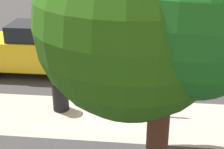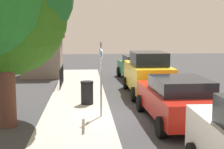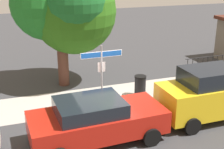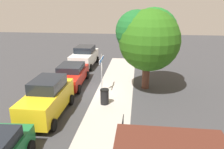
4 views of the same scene
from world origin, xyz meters
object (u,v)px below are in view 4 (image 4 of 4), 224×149
object	(u,v)px
car_white	(85,56)
car_yellow	(47,98)
street_sign	(102,66)
shade_tree	(149,36)
trash_bin	(105,97)
car_red	(71,75)

from	to	relation	value
car_white	car_yellow	size ratio (longest dim) A/B	1.02
car_white	street_sign	bearing A→B (deg)	24.54
shade_tree	car_white	distance (m)	8.73
trash_bin	street_sign	bearing A→B (deg)	-166.15
street_sign	shade_tree	xyz separation A→B (m)	(-0.77, 3.14, 1.96)
street_sign	trash_bin	size ratio (longest dim) A/B	2.77
street_sign	car_red	world-z (taller)	street_sign
shade_tree	car_red	distance (m)	6.48
trash_bin	car_white	bearing A→B (deg)	-158.98
car_white	car_red	world-z (taller)	car_white
shade_tree	trash_bin	xyz separation A→B (m)	(2.79, -2.64, -3.38)
street_sign	car_red	size ratio (longest dim) A/B	0.58
car_red	trash_bin	xyz separation A→B (m)	(3.05, 3.06, -0.32)
shade_tree	car_white	world-z (taller)	shade_tree
street_sign	car_yellow	xyz separation A→B (m)	(3.83, -2.44, -0.87)
shade_tree	car_red	world-z (taller)	shade_tree
car_yellow	car_white	bearing A→B (deg)	-177.99
street_sign	car_yellow	size ratio (longest dim) A/B	0.60
car_yellow	trash_bin	bearing A→B (deg)	121.82
shade_tree	car_white	xyz separation A→B (m)	(-5.72, -5.92, -2.90)
car_white	car_yellow	distance (m)	10.33
car_yellow	car_red	bearing A→B (deg)	-178.34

